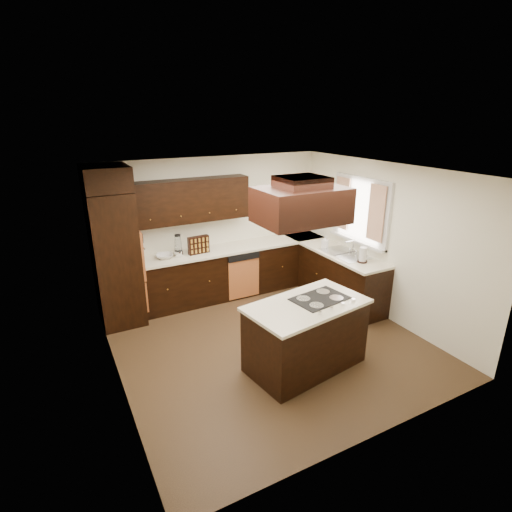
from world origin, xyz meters
name	(u,v)px	position (x,y,z in m)	size (l,w,h in m)	color
floor	(269,343)	(0.00, 0.00, -0.01)	(4.20, 4.20, 0.02)	brown
ceiling	(271,170)	(0.00, 0.00, 2.51)	(4.20, 4.20, 0.02)	white
wall_back	(212,227)	(0.00, 2.11, 1.25)	(4.20, 0.02, 2.50)	silver
wall_front	(382,334)	(0.00, -2.11, 1.25)	(4.20, 0.02, 2.50)	silver
wall_left	(110,294)	(-2.11, 0.00, 1.25)	(0.02, 4.20, 2.50)	silver
wall_right	(384,242)	(2.11, 0.00, 1.25)	(0.02, 4.20, 2.50)	silver
oven_column	(116,259)	(-1.78, 1.71, 1.06)	(0.65, 0.75, 2.12)	black
wall_oven_face	(138,252)	(-1.43, 1.71, 1.12)	(0.05, 0.62, 0.78)	#BE6533
base_cabinets_back	(222,274)	(0.03, 1.80, 0.44)	(2.93, 0.60, 0.88)	black
base_cabinets_right	(330,273)	(1.80, 0.90, 0.44)	(0.60, 2.40, 0.88)	black
countertop_back	(222,250)	(0.03, 1.79, 0.90)	(2.93, 0.63, 0.04)	beige
countertop_right	(331,249)	(1.79, 0.90, 0.90)	(0.63, 2.40, 0.04)	beige
upper_cabinets	(191,201)	(-0.43, 1.93, 1.81)	(2.00, 0.34, 0.72)	black
dishwasher_front	(244,278)	(0.33, 1.50, 0.40)	(0.60, 0.05, 0.72)	#BE6533
window_frame	(361,211)	(2.07, 0.55, 1.65)	(0.06, 1.32, 1.12)	silver
window_pane	(362,210)	(2.10, 0.55, 1.65)	(0.00, 1.20, 1.00)	white
curtain_left	(376,213)	(2.01, 0.13, 1.70)	(0.02, 0.34, 0.90)	beige
curtain_right	(342,203)	(2.01, 0.97, 1.70)	(0.02, 0.34, 0.90)	beige
sink_rim	(345,254)	(1.80, 0.55, 0.92)	(0.52, 0.84, 0.01)	silver
island	(305,337)	(0.14, -0.72, 0.44)	(1.50, 0.82, 0.88)	black
island_top	(307,305)	(0.14, -0.72, 0.90)	(1.55, 0.87, 0.04)	beige
cooktop	(320,298)	(0.36, -0.68, 0.93)	(0.71, 0.47, 0.01)	black
range_hood	(301,205)	(0.10, -0.55, 2.16)	(1.05, 0.72, 0.42)	black
hood_duct	(302,182)	(0.10, -0.55, 2.44)	(0.55, 0.50, 0.13)	black
blender_base	(179,254)	(-0.76, 1.75, 0.97)	(0.15, 0.15, 0.10)	silver
blender_pitcher	(178,243)	(-0.76, 1.75, 1.15)	(0.13, 0.13, 0.26)	silver
spice_rack	(199,245)	(-0.40, 1.75, 1.07)	(0.37, 0.09, 0.31)	black
mixing_bowl	(165,256)	(-0.99, 1.78, 0.95)	(0.28, 0.28, 0.07)	silver
soap_bottle	(325,242)	(1.70, 0.99, 1.03)	(0.10, 0.10, 0.22)	silver
paper_towel	(363,255)	(1.78, 0.10, 1.05)	(0.12, 0.12, 0.25)	silver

